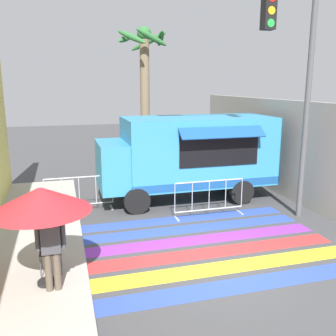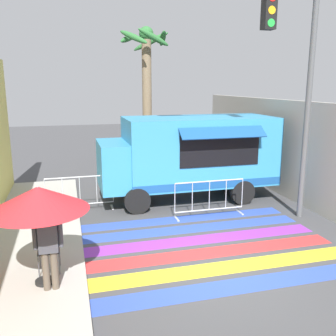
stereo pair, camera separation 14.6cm
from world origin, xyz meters
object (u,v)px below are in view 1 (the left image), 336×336
traffic_signal_pole (286,62)px  palm_tree (144,78)px  vendor_person (51,245)px  barricade_side (79,194)px  food_truck (186,153)px  barricade_front (209,198)px  patio_umbrella (41,200)px  folding_chair (50,245)px

traffic_signal_pole → palm_tree: 7.30m
vendor_person → palm_tree: bearing=67.8°
traffic_signal_pole → barricade_side: traffic_signal_pole is taller
food_truck → barricade_front: (0.15, -1.77, -1.05)m
patio_umbrella → palm_tree: palm_tree is taller
patio_umbrella → folding_chair: patio_umbrella is taller
food_truck → patio_umbrella: bearing=-132.5°
folding_chair → barricade_side: size_ratio=0.43×
vendor_person → barricade_side: bearing=81.5°
barricade_front → vendor_person: bearing=-143.4°
vendor_person → folding_chair: bearing=93.6°
folding_chair → palm_tree: bearing=62.0°
food_truck → patio_umbrella: food_truck is taller
barricade_side → barricade_front: bearing=-22.5°
patio_umbrella → palm_tree: size_ratio=0.31×
folding_chair → vendor_person: bearing=-90.1°
food_truck → palm_tree: size_ratio=0.94×
barricade_front → palm_tree: (-0.55, 6.17, 3.53)m
folding_chair → palm_tree: size_ratio=0.14×
food_truck → vendor_person: food_truck is taller
vendor_person → palm_tree: size_ratio=0.26×
traffic_signal_pole → folding_chair: bearing=-164.7°
folding_chair → palm_tree: (3.89, 8.61, 3.41)m
food_truck → patio_umbrella: 6.46m
traffic_signal_pole → barricade_front: bearing=157.8°
traffic_signal_pole → vendor_person: (-6.19, -2.51, -3.40)m
traffic_signal_pole → vendor_person: 7.50m
food_truck → barricade_front: size_ratio=2.70×
patio_umbrella → folding_chair: size_ratio=2.13×
patio_umbrella → barricade_front: bearing=33.5°
food_truck → folding_chair: 6.08m
patio_umbrella → vendor_person: size_ratio=1.21×
patio_umbrella → barricade_side: 4.76m
patio_umbrella → folding_chair: bearing=81.7°
folding_chair → traffic_signal_pole: bearing=11.6°
food_truck → vendor_person: (-4.23, -5.02, -0.57)m
barricade_front → barricade_side: (-3.67, 1.52, -0.00)m
traffic_signal_pole → barricade_front: 4.34m
palm_tree → patio_umbrella: bearing=-113.4°
patio_umbrella → vendor_person: bearing=-63.4°
patio_umbrella → folding_chair: (0.08, 0.54, -1.13)m
food_truck → folding_chair: food_truck is taller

